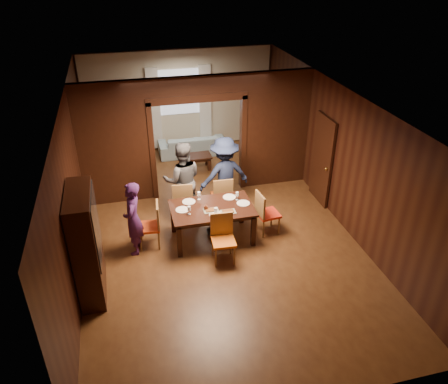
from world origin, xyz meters
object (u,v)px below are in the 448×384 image
object	(u,v)px
person_navy	(225,175)
chair_right	(268,212)
chair_far_l	(183,200)
chair_far_r	(222,195)
sofa	(192,145)
dining_table	(212,223)
chair_near	(223,240)
person_purple	(133,219)
person_grey	(183,180)
chair_left	(149,225)
hutch	(86,245)
coffee_table	(197,162)

from	to	relation	value
person_navy	chair_right	bearing A→B (deg)	112.68
chair_right	person_navy	bearing A→B (deg)	24.14
chair_far_l	chair_far_r	bearing A→B (deg)	-172.41
sofa	dining_table	distance (m)	4.32
chair_far_l	chair_near	bearing A→B (deg)	114.32
person_purple	person_grey	bearing A→B (deg)	144.51
person_grey	chair_near	distance (m)	1.92
person_purple	chair_right	bearing A→B (deg)	101.01
chair_far_l	chair_near	distance (m)	1.75
person_navy	sofa	xyz separation A→B (m)	(-0.16, 3.23, -0.61)
chair_left	chair_near	bearing A→B (deg)	63.39
dining_table	chair_left	world-z (taller)	chair_left
person_navy	chair_left	world-z (taller)	person_navy
chair_left	chair_near	world-z (taller)	same
dining_table	chair_right	size ratio (longest dim) A/B	1.72
person_grey	chair_left	distance (m)	1.37
person_grey	chair_far_r	distance (m)	0.95
person_purple	hutch	xyz separation A→B (m)	(-0.81, -0.99, 0.23)
dining_table	chair_right	distance (m)	1.20
person_grey	chair_left	size ratio (longest dim) A/B	1.84
hutch	dining_table	bearing A→B (deg)	23.61
chair_far_r	person_grey	bearing A→B (deg)	-6.46
coffee_table	chair_far_r	xyz separation A→B (m)	(0.13, -2.39, 0.28)
coffee_table	chair_near	distance (m)	4.08
chair_right	chair_far_r	bearing A→B (deg)	32.82
chair_right	chair_near	size ratio (longest dim) A/B	1.00
coffee_table	chair_near	size ratio (longest dim) A/B	0.82
person_navy	hutch	size ratio (longest dim) A/B	0.89
chair_far_l	chair_right	bearing A→B (deg)	157.50
dining_table	chair_left	xyz separation A→B (m)	(-1.29, 0.06, 0.10)
chair_right	chair_far_l	xyz separation A→B (m)	(-1.66, 0.95, 0.00)
dining_table	chair_right	bearing A→B (deg)	-2.63
person_grey	hutch	bearing A→B (deg)	52.11
chair_right	chair_near	distance (m)	1.36
chair_far_l	chair_left	bearing A→B (deg)	52.56
person_purple	chair_far_l	bearing A→B (deg)	141.42
chair_left	chair_right	world-z (taller)	same
coffee_table	hutch	world-z (taller)	hutch
sofa	person_navy	bearing A→B (deg)	93.22
chair_far_l	hutch	bearing A→B (deg)	52.46
person_grey	chair_near	xyz separation A→B (m)	(0.48, -1.82, -0.41)
sofa	hutch	xyz separation A→B (m)	(-2.76, -5.35, 0.71)
sofa	dining_table	xyz separation A→B (m)	(-0.37, -4.30, 0.09)
person_purple	chair_near	xyz separation A→B (m)	(1.63, -0.72, -0.28)
sofa	chair_right	distance (m)	4.44
person_purple	person_navy	size ratio (longest dim) A/B	0.86
person_grey	chair_far_r	bearing A→B (deg)	176.08
dining_table	person_purple	bearing A→B (deg)	-177.89
chair_far_r	hutch	size ratio (longest dim) A/B	0.48
person_grey	chair_right	world-z (taller)	person_grey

